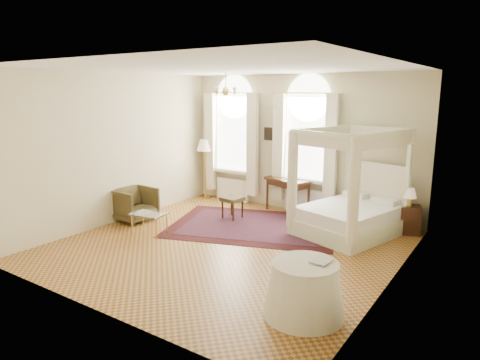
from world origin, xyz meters
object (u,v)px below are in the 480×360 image
Objects in this scene: nightstand at (410,220)px; canopy_bed at (348,211)px; armchair at (135,204)px; floor_lamp at (204,148)px; side_table at (304,289)px; coffee_table at (149,216)px; stool at (232,201)px; writing_desk at (288,184)px.

canopy_bed is at bearing -144.12° from nightstand.
floor_lamp is at bearing 3.10° from armchair.
nightstand is 5.97m from armchair.
side_table is at bearing -40.28° from floor_lamp.
canopy_bed is 4.07m from coffee_table.
stool is at bearing -171.62° from canopy_bed.
armchair is (-5.40, -2.54, 0.09)m from nightstand.
armchair is at bearing -90.00° from floor_lamp.
floor_lamp reaches higher than nightstand.
armchair is 0.78× the size of side_table.
side_table is at bearing -43.17° from stool.
writing_desk is 1.14× the size of side_table.
canopy_bed is at bearing -23.49° from writing_desk.
stool is at bearing -124.92° from writing_desk.
nightstand is (1.05, 0.76, -0.20)m from canopy_bed.
floor_lamp is at bearing 107.91° from coffee_table.
canopy_bed is 3.98× the size of nightstand.
coffee_table is (-1.55, -3.09, -0.30)m from writing_desk.
stool is 0.60× the size of armchair.
armchair is (-4.35, -1.78, -0.11)m from canopy_bed.
armchair reaches higher than stool.
armchair is 1.14× the size of coffee_table.
nightstand is at bearing 17.32° from stool.
nightstand is at bearing 34.88° from coffee_table.
armchair is 5.29m from side_table.
coffee_table is (-4.40, -3.07, 0.12)m from nightstand.
canopy_bed is 1.31m from nightstand.
stool reaches higher than coffee_table.
nightstand is at bearing 84.82° from side_table.
floor_lamp is (0.00, 2.57, 1.00)m from armchair.
writing_desk is at bearing 156.51° from canopy_bed.
floor_lamp reaches higher than stool.
nightstand is at bearing -0.52° from writing_desk.
canopy_bed reaches higher than coffee_table.
writing_desk reaches higher than coffee_table.
stool is 2.06m from coffee_table.
writing_desk reaches higher than stool.
canopy_bed is 4.69× the size of stool.
writing_desk is at bearing 55.08° from stool.
canopy_bed is 1.45× the size of floor_lamp.
coffee_table is 4.18m from side_table.
armchair is (-1.73, -1.40, -0.04)m from stool.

